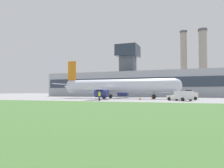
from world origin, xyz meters
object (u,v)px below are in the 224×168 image
airplane (116,86)px  ground_crew_person (99,96)px  pushback_tug (188,95)px  baggage_truck (181,96)px

airplane → ground_crew_person: bearing=-83.1°
pushback_tug → ground_crew_person: size_ratio=2.10×
airplane → ground_crew_person: (1.73, -14.23, -2.16)m
pushback_tug → baggage_truck: bearing=-100.9°
airplane → baggage_truck: size_ratio=6.21×
pushback_tug → baggage_truck: (-1.16, -6.03, -0.03)m
pushback_tug → airplane: bearing=170.9°
airplane → baggage_truck: 18.49m
baggage_truck → ground_crew_person: 15.38m
airplane → ground_crew_person: size_ratio=17.19×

